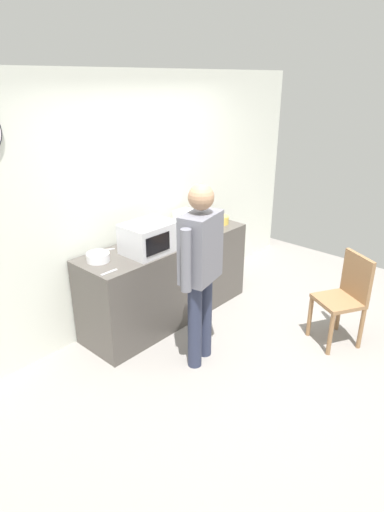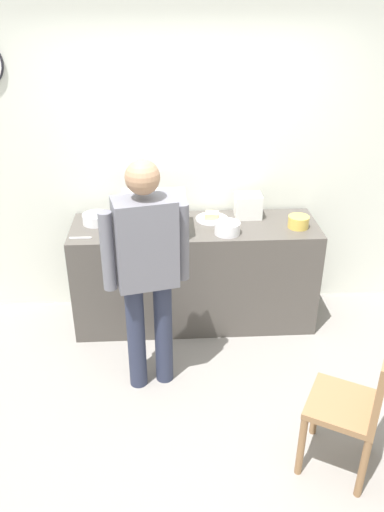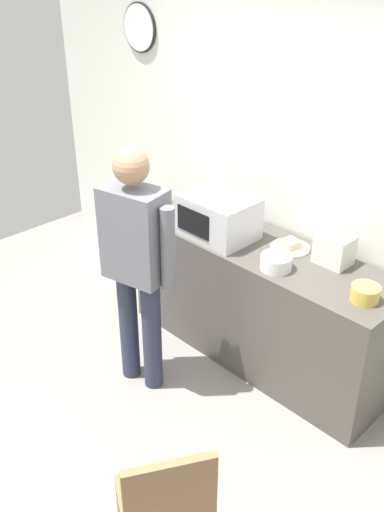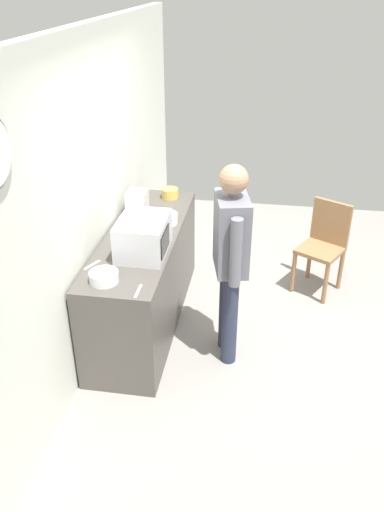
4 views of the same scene
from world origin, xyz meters
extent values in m
plane|color=gray|center=(0.00, 0.00, 0.00)|extent=(6.00, 6.00, 0.00)
cube|color=silver|center=(0.00, 1.60, 1.30)|extent=(5.40, 0.10, 2.60)
cube|color=#4C4742|center=(0.05, 1.22, 0.46)|extent=(2.03, 0.62, 0.91)
cube|color=silver|center=(-0.28, 1.12, 1.06)|extent=(0.50, 0.38, 0.30)
cube|color=black|center=(-0.34, 0.93, 1.06)|extent=(0.30, 0.01, 0.18)
cylinder|color=white|center=(0.20, 1.33, 0.92)|extent=(0.27, 0.27, 0.01)
cube|color=tan|center=(0.20, 1.33, 0.95)|extent=(0.13, 0.13, 0.05)
cylinder|color=white|center=(0.30, 1.05, 0.96)|extent=(0.20, 0.20, 0.09)
cylinder|color=gold|center=(0.89, 1.14, 0.96)|extent=(0.17, 0.17, 0.10)
cylinder|color=white|center=(-0.76, 1.31, 0.95)|extent=(0.22, 0.22, 0.08)
cube|color=silver|center=(0.51, 1.38, 1.01)|extent=(0.22, 0.18, 0.20)
cube|color=silver|center=(-0.54, 1.48, 0.92)|extent=(0.16, 0.09, 0.01)
cube|color=silver|center=(-0.85, 1.03, 0.92)|extent=(0.17, 0.02, 0.01)
cylinder|color=#292F46|center=(-0.22, 0.43, 0.43)|extent=(0.13, 0.13, 0.86)
cylinder|color=#292F46|center=(-0.42, 0.39, 0.43)|extent=(0.13, 0.13, 0.86)
cube|color=slate|center=(-0.32, 0.41, 1.16)|extent=(0.44, 0.32, 0.61)
cylinder|color=slate|center=(-0.08, 0.47, 1.13)|extent=(0.09, 0.09, 0.55)
cylinder|color=slate|center=(-0.56, 0.36, 1.13)|extent=(0.09, 0.09, 0.55)
sphere|color=#A37A5B|center=(-0.32, 0.41, 1.61)|extent=(0.22, 0.22, 0.22)
cylinder|color=olive|center=(0.76, -0.16, 0.23)|extent=(0.04, 0.04, 0.45)
cylinder|color=olive|center=(0.58, -0.47, 0.23)|extent=(0.04, 0.04, 0.45)
cylinder|color=olive|center=(1.07, -0.34, 0.23)|extent=(0.04, 0.04, 0.45)
cylinder|color=olive|center=(0.89, -0.65, 0.23)|extent=(0.04, 0.04, 0.45)
cube|color=olive|center=(0.83, -0.40, 0.47)|extent=(0.54, 0.54, 0.04)
cube|color=olive|center=(0.98, -0.49, 0.71)|extent=(0.23, 0.37, 0.45)
camera|label=1|loc=(-2.88, -1.81, 2.52)|focal=29.75mm
camera|label=2|loc=(-0.19, -2.58, 2.63)|focal=35.67mm
camera|label=3|loc=(2.17, -1.52, 2.78)|focal=39.89mm
camera|label=4|loc=(-3.85, 0.16, 2.95)|focal=36.03mm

